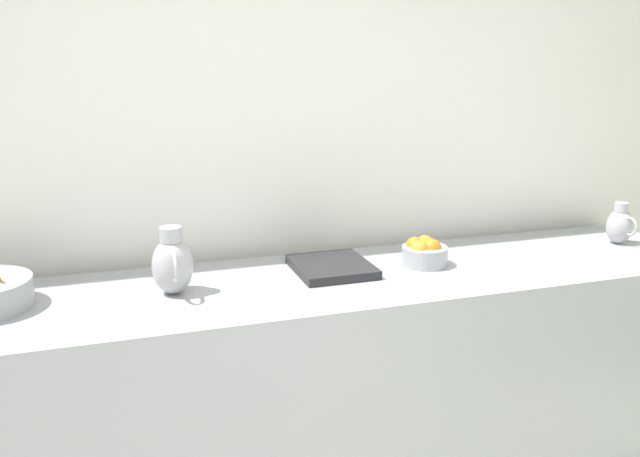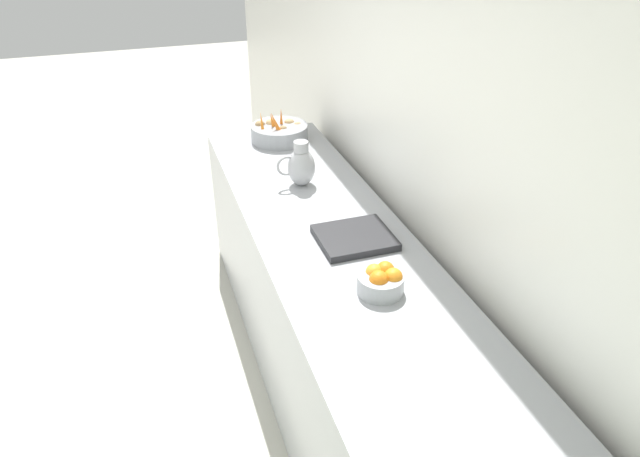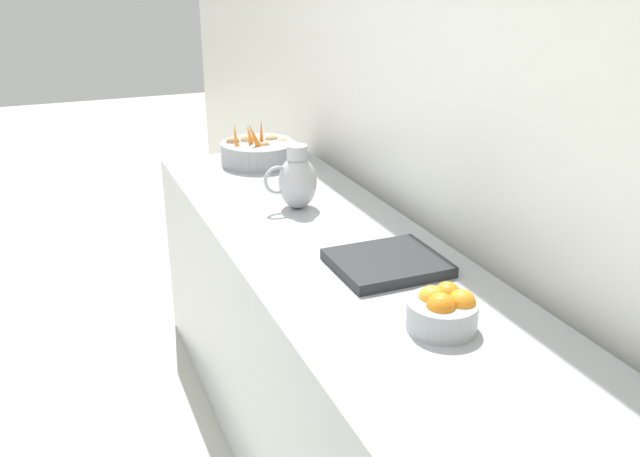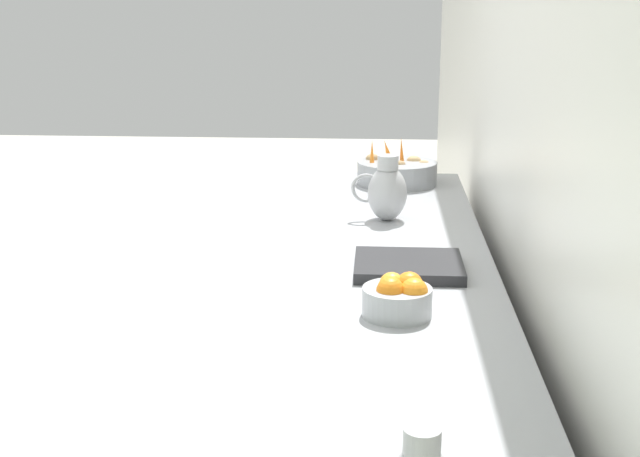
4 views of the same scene
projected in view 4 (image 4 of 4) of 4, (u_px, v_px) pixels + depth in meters
name	position (u px, v px, depth m)	size (l,w,h in m)	color
tile_wall_left	(589.00, 114.00, 2.09)	(0.10, 8.94, 3.00)	white
prep_counter	(381.00, 410.00, 2.88)	(0.72, 3.19, 0.92)	#9EA0A5
vegetable_colander	(397.00, 172.00, 4.04)	(0.36, 0.36, 0.22)	gray
orange_bowl	(399.00, 297.00, 2.41)	(0.19, 0.19, 0.12)	#9EA0A5
metal_pitcher_tall	(387.00, 191.00, 3.39)	(0.21, 0.15, 0.25)	#A3A3A8
counter_sink_basin	(408.00, 266.00, 2.80)	(0.34, 0.30, 0.04)	#232326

